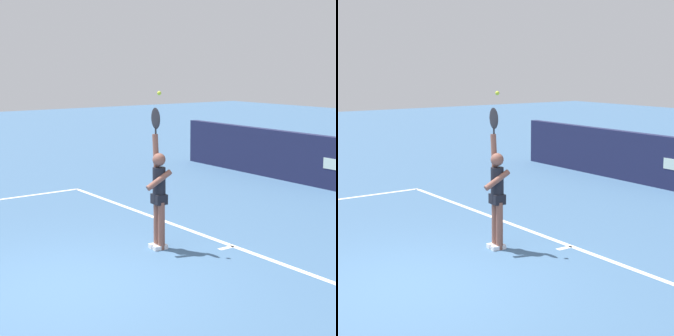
# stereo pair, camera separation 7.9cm
# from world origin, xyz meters

# --- Properties ---
(ground_plane) EXTENTS (60.00, 60.00, 0.00)m
(ground_plane) POSITION_xyz_m (0.00, 0.00, 0.00)
(ground_plane) COLOR #3B5E84
(court_lines) EXTENTS (11.26, 5.51, 0.00)m
(court_lines) POSITION_xyz_m (0.00, 0.25, 0.00)
(court_lines) COLOR white
(court_lines) RESTS_ON ground
(tennis_player) EXTENTS (0.42, 0.46, 2.29)m
(tennis_player) POSITION_xyz_m (-0.63, 1.88, 0.94)
(tennis_player) COLOR brown
(tennis_player) RESTS_ON ground
(tennis_ball) EXTENTS (0.07, 0.07, 0.07)m
(tennis_ball) POSITION_xyz_m (-0.66, 1.91, 2.51)
(tennis_ball) COLOR #CEE535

